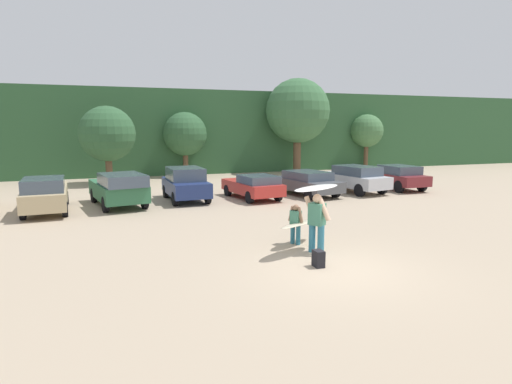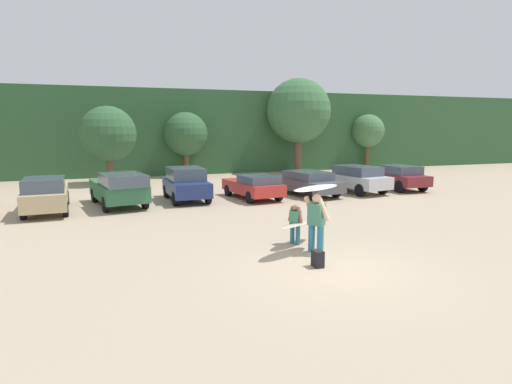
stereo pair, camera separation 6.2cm
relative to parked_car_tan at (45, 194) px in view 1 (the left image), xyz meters
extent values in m
plane|color=tan|center=(8.21, -10.90, -0.81)|extent=(120.00, 120.00, 0.00)
cube|color=#2D5633|center=(8.21, 18.64, 2.49)|extent=(108.00, 12.00, 6.61)
cylinder|color=brown|center=(2.71, 8.85, 0.07)|extent=(0.43, 0.43, 1.77)
sphere|color=#2D5633|center=(2.71, 8.85, 2.47)|extent=(3.56, 3.56, 3.56)
cylinder|color=brown|center=(8.27, 12.00, 0.09)|extent=(0.39, 0.39, 1.80)
sphere|color=#2D5633|center=(8.27, 12.00, 2.38)|extent=(3.29, 3.29, 3.29)
cylinder|color=brown|center=(17.25, 11.22, 0.60)|extent=(0.61, 0.61, 2.83)
sphere|color=#38663D|center=(17.25, 11.22, 4.19)|extent=(5.13, 5.13, 5.13)
cylinder|color=brown|center=(24.43, 12.14, 0.27)|extent=(0.39, 0.39, 2.17)
sphere|color=#427042|center=(24.43, 12.14, 2.58)|extent=(2.88, 2.88, 2.88)
cube|color=tan|center=(-0.01, 0.19, -0.14)|extent=(2.05, 4.83, 0.72)
cube|color=#3F4C5B|center=(0.04, -0.60, 0.49)|extent=(1.75, 2.46, 0.53)
cylinder|color=black|center=(-0.90, 1.70, -0.50)|extent=(0.26, 0.64, 0.63)
cylinder|color=black|center=(0.66, 1.80, -0.50)|extent=(0.26, 0.64, 0.63)
cylinder|color=black|center=(-0.68, -1.42, -0.50)|extent=(0.26, 0.64, 0.63)
cylinder|color=black|center=(0.87, -1.31, -0.50)|extent=(0.26, 0.64, 0.63)
cube|color=#2D6642|center=(3.02, 0.65, -0.09)|extent=(2.70, 4.68, 0.74)
cube|color=#3F4C5B|center=(3.23, -0.42, 0.54)|extent=(2.20, 2.83, 0.51)
cylinder|color=black|center=(1.91, 1.92, -0.46)|extent=(0.35, 0.74, 0.71)
cylinder|color=black|center=(3.59, 2.24, -0.46)|extent=(0.35, 0.74, 0.71)
cylinder|color=black|center=(2.45, -0.94, -0.46)|extent=(0.35, 0.74, 0.71)
cylinder|color=black|center=(4.14, -0.61, -0.46)|extent=(0.35, 0.74, 0.71)
cube|color=navy|center=(6.31, 0.99, -0.12)|extent=(1.91, 4.03, 0.71)
cube|color=#3F4C5B|center=(6.31, 0.99, 0.55)|extent=(1.71, 2.34, 0.63)
cylinder|color=black|center=(5.47, 2.27, -0.48)|extent=(0.24, 0.68, 0.67)
cylinder|color=black|center=(7.06, 2.32, -0.48)|extent=(0.24, 0.68, 0.67)
cylinder|color=black|center=(5.56, -0.35, -0.48)|extent=(0.24, 0.68, 0.67)
cylinder|color=black|center=(7.15, -0.30, -0.48)|extent=(0.24, 0.68, 0.67)
cube|color=#B72D28|center=(9.70, 0.49, -0.22)|extent=(2.33, 4.21, 0.57)
cube|color=#3F4C5B|center=(9.80, -0.24, 0.27)|extent=(1.89, 2.08, 0.40)
cylinder|color=black|center=(8.72, 1.68, -0.51)|extent=(0.30, 0.63, 0.61)
cylinder|color=black|center=(10.31, 1.91, -0.51)|extent=(0.30, 0.63, 0.61)
cylinder|color=black|center=(9.09, -0.93, -0.51)|extent=(0.30, 0.63, 0.61)
cylinder|color=black|center=(10.68, -0.71, -0.51)|extent=(0.30, 0.63, 0.61)
cube|color=#4C4F54|center=(12.84, 0.47, -0.21)|extent=(2.72, 4.56, 0.57)
cube|color=#3F4C5B|center=(12.85, 0.38, 0.29)|extent=(2.21, 2.72, 0.44)
cylinder|color=black|center=(11.71, 1.68, -0.50)|extent=(0.34, 0.66, 0.63)
cylinder|color=black|center=(13.41, 2.02, -0.50)|extent=(0.34, 0.66, 0.63)
cylinder|color=black|center=(12.26, -1.08, -0.50)|extent=(0.34, 0.66, 0.63)
cylinder|color=black|center=(13.96, -0.75, -0.50)|extent=(0.34, 0.66, 0.63)
cube|color=silver|center=(15.90, 0.63, -0.13)|extent=(2.57, 4.56, 0.67)
cube|color=#3F4C5B|center=(15.95, 0.36, 0.46)|extent=(2.09, 2.70, 0.51)
cylinder|color=black|center=(14.83, 1.88, -0.47)|extent=(0.34, 0.72, 0.69)
cylinder|color=black|center=(16.46, 2.18, -0.47)|extent=(0.34, 0.72, 0.69)
cylinder|color=black|center=(15.34, -0.91, -0.47)|extent=(0.34, 0.72, 0.69)
cylinder|color=black|center=(16.96, -0.62, -0.47)|extent=(0.34, 0.72, 0.69)
cube|color=maroon|center=(18.99, 0.94, -0.16)|extent=(1.86, 4.35, 0.59)
cube|color=#3F4C5B|center=(18.99, 0.54, 0.38)|extent=(1.68, 2.18, 0.49)
cylinder|color=black|center=(18.16, 2.35, -0.46)|extent=(0.23, 0.71, 0.71)
cylinder|color=black|center=(19.76, 2.38, -0.46)|extent=(0.23, 0.71, 0.71)
cylinder|color=black|center=(18.21, -0.50, -0.46)|extent=(0.23, 0.71, 0.71)
cylinder|color=black|center=(19.81, -0.47, -0.46)|extent=(0.23, 0.71, 0.71)
cylinder|color=teal|center=(8.42, -9.51, -0.39)|extent=(0.20, 0.20, 0.85)
cylinder|color=teal|center=(8.26, -9.25, -0.39)|extent=(0.20, 0.20, 0.85)
cube|color=#3F7F66|center=(8.34, -9.38, 0.36)|extent=(0.50, 0.54, 0.65)
sphere|color=#D8AD8C|center=(8.34, -9.38, 0.82)|extent=(0.27, 0.27, 0.27)
cylinder|color=#D8AD8C|center=(8.46, -9.58, 0.53)|extent=(0.34, 0.45, 0.68)
cylinder|color=#D8AD8C|center=(8.22, -9.17, 0.53)|extent=(0.34, 0.44, 0.68)
cylinder|color=teal|center=(8.21, -8.40, -0.51)|extent=(0.14, 0.14, 0.61)
cylinder|color=teal|center=(8.10, -8.21, -0.51)|extent=(0.14, 0.14, 0.61)
cube|color=#3F7F66|center=(8.16, -8.31, 0.04)|extent=(0.36, 0.39, 0.47)
sphere|color=#8C664C|center=(8.16, -8.31, 0.37)|extent=(0.20, 0.20, 0.20)
cylinder|color=#8C664C|center=(8.24, -8.45, 0.16)|extent=(0.21, 0.25, 0.51)
cylinder|color=#8C664C|center=(8.07, -8.16, 0.16)|extent=(0.20, 0.24, 0.51)
ellipsoid|color=white|center=(8.34, -9.35, 1.13)|extent=(2.03, 1.41, 0.10)
ellipsoid|color=beige|center=(8.26, -8.38, -0.14)|extent=(1.82, 1.37, 0.14)
cube|color=black|center=(7.80, -10.54, -0.59)|extent=(0.24, 0.34, 0.45)
camera|label=1|loc=(2.64, -20.21, 2.86)|focal=29.66mm
camera|label=2|loc=(2.69, -20.23, 2.86)|focal=29.66mm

